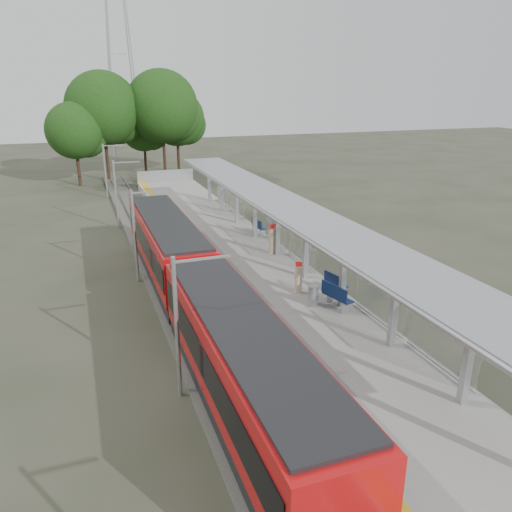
{
  "coord_description": "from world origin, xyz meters",
  "views": [
    {
      "loc": [
        -9.03,
        -8.75,
        10.83
      ],
      "look_at": [
        -0.59,
        14.61,
        2.3
      ],
      "focal_mm": 35.0,
      "sensor_mm": 36.0,
      "label": 1
    }
  ],
  "objects_px": {
    "info_pillar_far": "(272,241)",
    "litter_bin": "(313,296)",
    "train": "(196,289)",
    "bench_near": "(336,295)",
    "bench_far": "(258,226)",
    "info_pillar_near": "(298,279)",
    "bench_mid": "(335,282)"
  },
  "relations": [
    {
      "from": "info_pillar_far",
      "to": "litter_bin",
      "type": "xyz_separation_m",
      "value": [
        -0.99,
        -7.75,
        -0.32
      ]
    },
    {
      "from": "train",
      "to": "bench_near",
      "type": "height_order",
      "value": "train"
    },
    {
      "from": "bench_far",
      "to": "info_pillar_near",
      "type": "relative_size",
      "value": 0.94
    },
    {
      "from": "info_pillar_near",
      "to": "info_pillar_far",
      "type": "distance_m",
      "value": 6.23
    },
    {
      "from": "bench_far",
      "to": "info_pillar_far",
      "type": "bearing_deg",
      "value": -105.05
    },
    {
      "from": "bench_mid",
      "to": "info_pillar_far",
      "type": "xyz_separation_m",
      "value": [
        -0.78,
        6.63,
        0.31
      ]
    },
    {
      "from": "train",
      "to": "info_pillar_far",
      "type": "xyz_separation_m",
      "value": [
        6.28,
        6.42,
        -0.25
      ]
    },
    {
      "from": "train",
      "to": "bench_near",
      "type": "bearing_deg",
      "value": -17.34
    },
    {
      "from": "bench_near",
      "to": "litter_bin",
      "type": "bearing_deg",
      "value": 132.25
    },
    {
      "from": "bench_near",
      "to": "bench_mid",
      "type": "bearing_deg",
      "value": 48.88
    },
    {
      "from": "litter_bin",
      "to": "bench_far",
      "type": "bearing_deg",
      "value": 82.03
    },
    {
      "from": "bench_near",
      "to": "bench_far",
      "type": "distance_m",
      "value": 12.76
    },
    {
      "from": "train",
      "to": "litter_bin",
      "type": "bearing_deg",
      "value": -14.15
    },
    {
      "from": "bench_mid",
      "to": "litter_bin",
      "type": "relative_size",
      "value": 1.48
    },
    {
      "from": "train",
      "to": "bench_near",
      "type": "relative_size",
      "value": 15.74
    },
    {
      "from": "train",
      "to": "info_pillar_near",
      "type": "height_order",
      "value": "train"
    },
    {
      "from": "bench_near",
      "to": "bench_far",
      "type": "height_order",
      "value": "bench_near"
    },
    {
      "from": "bench_far",
      "to": "info_pillar_near",
      "type": "xyz_separation_m",
      "value": [
        -1.72,
        -10.52,
        0.17
      ]
    },
    {
      "from": "bench_far",
      "to": "info_pillar_far",
      "type": "height_order",
      "value": "info_pillar_far"
    },
    {
      "from": "info_pillar_near",
      "to": "litter_bin",
      "type": "height_order",
      "value": "info_pillar_near"
    },
    {
      "from": "bench_mid",
      "to": "info_pillar_near",
      "type": "bearing_deg",
      "value": 152.53
    },
    {
      "from": "bench_mid",
      "to": "info_pillar_near",
      "type": "relative_size",
      "value": 0.89
    },
    {
      "from": "train",
      "to": "bench_far",
      "type": "bearing_deg",
      "value": 57.11
    },
    {
      "from": "info_pillar_near",
      "to": "train",
      "type": "bearing_deg",
      "value": -153.09
    },
    {
      "from": "bench_far",
      "to": "litter_bin",
      "type": "xyz_separation_m",
      "value": [
        -1.7,
        -12.13,
        -0.05
      ]
    },
    {
      "from": "info_pillar_far",
      "to": "litter_bin",
      "type": "distance_m",
      "value": 7.82
    },
    {
      "from": "bench_mid",
      "to": "info_pillar_far",
      "type": "height_order",
      "value": "info_pillar_far"
    },
    {
      "from": "info_pillar_near",
      "to": "bench_mid",
      "type": "bearing_deg",
      "value": 8.66
    },
    {
      "from": "bench_mid",
      "to": "litter_bin",
      "type": "height_order",
      "value": "litter_bin"
    },
    {
      "from": "train",
      "to": "bench_mid",
      "type": "xyz_separation_m",
      "value": [
        7.06,
        -0.21,
        -0.55
      ]
    },
    {
      "from": "bench_near",
      "to": "bench_far",
      "type": "xyz_separation_m",
      "value": [
        0.8,
        12.73,
        -0.07
      ]
    },
    {
      "from": "info_pillar_near",
      "to": "litter_bin",
      "type": "bearing_deg",
      "value": -65.39
    }
  ]
}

